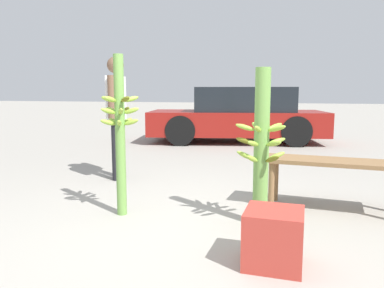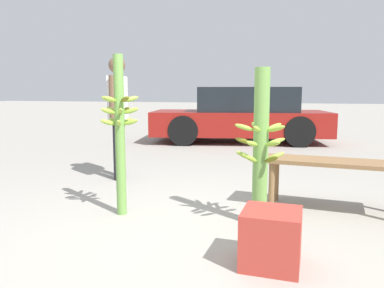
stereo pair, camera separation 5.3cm
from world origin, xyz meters
TOP-DOWN VIEW (x-y plane):
  - ground_plane at (0.00, 0.00)m, footprint 80.00×80.00m
  - banana_stalk_left at (-0.69, 0.36)m, footprint 0.38×0.38m
  - banana_stalk_center at (0.63, 0.48)m, footprint 0.46×0.47m
  - vendor_person at (-1.46, 1.73)m, footprint 0.30×0.62m
  - market_bench at (1.26, 1.11)m, footprint 1.40×0.50m
  - parked_car at (-0.58, 6.07)m, footprint 4.37×2.55m
  - produce_crate at (0.82, -0.30)m, footprint 0.39×0.39m

SIDE VIEW (x-z plane):
  - ground_plane at x=0.00m, z-range 0.00..0.00m
  - produce_crate at x=0.82m, z-range 0.00..0.39m
  - market_bench at x=1.26m, z-range 0.18..0.70m
  - parked_car at x=-0.58m, z-range -0.02..1.28m
  - banana_stalk_center at x=0.63m, z-range 0.01..1.41m
  - banana_stalk_left at x=-0.69m, z-range 0.06..1.60m
  - vendor_person at x=-1.46m, z-range 0.16..1.82m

